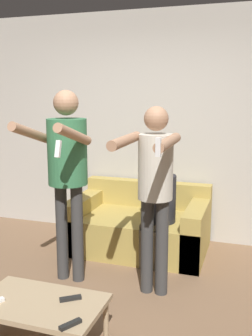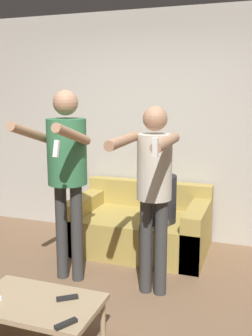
{
  "view_description": "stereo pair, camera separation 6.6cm",
  "coord_description": "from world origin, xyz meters",
  "px_view_note": "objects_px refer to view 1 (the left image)",
  "views": [
    {
      "loc": [
        1.22,
        -2.58,
        1.75
      ],
      "look_at": [
        0.03,
        1.03,
        1.02
      ],
      "focal_mm": 42.0,
      "sensor_mm": 36.0,
      "label": 1
    },
    {
      "loc": [
        1.28,
        -2.55,
        1.75
      ],
      "look_at": [
        0.03,
        1.03,
        1.02
      ],
      "focal_mm": 42.0,
      "sensor_mm": 36.0,
      "label": 2
    }
  ],
  "objects_px": {
    "couch": "(139,227)",
    "remote_near": "(70,324)",
    "person_standing_right": "(155,180)",
    "coffee_table": "(40,307)",
    "remote_far": "(70,298)",
    "person_standing_left": "(67,162)",
    "person_seated": "(159,202)"
  },
  "relations": [
    {
      "from": "couch",
      "to": "remote_near",
      "type": "height_order",
      "value": "couch"
    },
    {
      "from": "couch",
      "to": "person_standing_right",
      "type": "xyz_separation_m",
      "value": [
        0.41,
        -0.96,
        0.78
      ]
    },
    {
      "from": "coffee_table",
      "to": "remote_far",
      "type": "height_order",
      "value": "remote_far"
    },
    {
      "from": "person_standing_left",
      "to": "person_standing_right",
      "type": "xyz_separation_m",
      "value": [
        0.82,
        -0.01,
        -0.1
      ]
    },
    {
      "from": "remote_near",
      "to": "remote_far",
      "type": "xyz_separation_m",
      "value": [
        -0.14,
        0.28,
        0.0
      ]
    },
    {
      "from": "person_standing_left",
      "to": "person_standing_right",
      "type": "distance_m",
      "value": 0.83
    },
    {
      "from": "person_standing_right",
      "to": "remote_near",
      "type": "distance_m",
      "value": 1.37
    },
    {
      "from": "person_standing_left",
      "to": "remote_near",
      "type": "relative_size",
      "value": 12.05
    },
    {
      "from": "person_standing_right",
      "to": "remote_near",
      "type": "height_order",
      "value": "person_standing_right"
    },
    {
      "from": "person_standing_right",
      "to": "coffee_table",
      "type": "xyz_separation_m",
      "value": [
        -0.55,
        -0.98,
        -0.72
      ]
    },
    {
      "from": "remote_far",
      "to": "remote_near",
      "type": "bearing_deg",
      "value": -63.77
    },
    {
      "from": "couch",
      "to": "remote_near",
      "type": "distance_m",
      "value": 2.14
    },
    {
      "from": "person_standing_left",
      "to": "couch",
      "type": "bearing_deg",
      "value": 66.54
    },
    {
      "from": "remote_far",
      "to": "couch",
      "type": "bearing_deg",
      "value": 91.6
    },
    {
      "from": "person_standing_right",
      "to": "person_seated",
      "type": "height_order",
      "value": "person_standing_right"
    },
    {
      "from": "coffee_table",
      "to": "person_standing_left",
      "type": "bearing_deg",
      "value": 105.35
    },
    {
      "from": "couch",
      "to": "remote_far",
      "type": "relative_size",
      "value": 10.63
    },
    {
      "from": "person_standing_left",
      "to": "person_seated",
      "type": "xyz_separation_m",
      "value": [
        0.68,
        0.73,
        -0.5
      ]
    },
    {
      "from": "person_seated",
      "to": "coffee_table",
      "type": "height_order",
      "value": "person_seated"
    },
    {
      "from": "person_standing_right",
      "to": "person_seated",
      "type": "distance_m",
      "value": 0.85
    },
    {
      "from": "couch",
      "to": "person_seated",
      "type": "xyz_separation_m",
      "value": [
        0.27,
        -0.22,
        0.38
      ]
    },
    {
      "from": "person_standing_left",
      "to": "remote_far",
      "type": "distance_m",
      "value": 1.28
    },
    {
      "from": "person_standing_right",
      "to": "coffee_table",
      "type": "height_order",
      "value": "person_standing_right"
    },
    {
      "from": "person_standing_right",
      "to": "remote_far",
      "type": "bearing_deg",
      "value": -111.81
    },
    {
      "from": "remote_far",
      "to": "person_standing_left",
      "type": "bearing_deg",
      "value": 116.98
    },
    {
      "from": "person_standing_right",
      "to": "remote_far",
      "type": "xyz_separation_m",
      "value": [
        -0.36,
        -0.9,
        -0.67
      ]
    },
    {
      "from": "remote_near",
      "to": "person_seated",
      "type": "bearing_deg",
      "value": 87.54
    },
    {
      "from": "remote_near",
      "to": "person_standing_right",
      "type": "bearing_deg",
      "value": 79.34
    },
    {
      "from": "person_standing_left",
      "to": "person_standing_right",
      "type": "relative_size",
      "value": 1.08
    },
    {
      "from": "remote_far",
      "to": "person_standing_right",
      "type": "bearing_deg",
      "value": 68.19
    },
    {
      "from": "couch",
      "to": "person_seated",
      "type": "relative_size",
      "value": 1.31
    },
    {
      "from": "remote_far",
      "to": "person_seated",
      "type": "bearing_deg",
      "value": 82.36
    }
  ]
}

